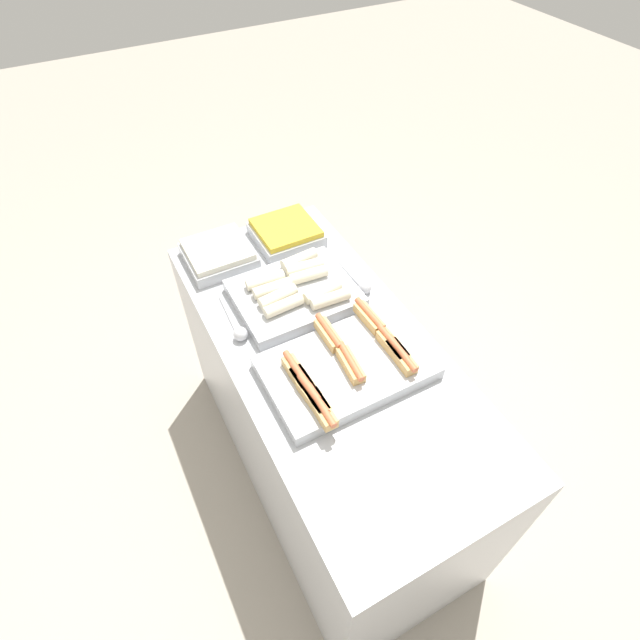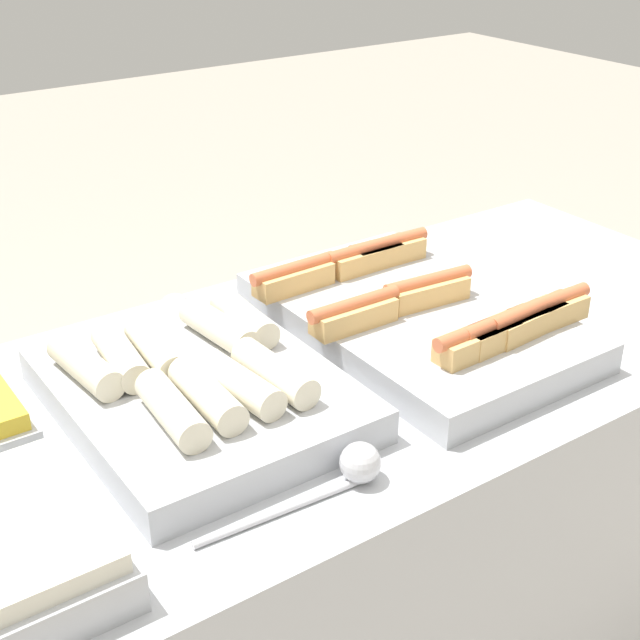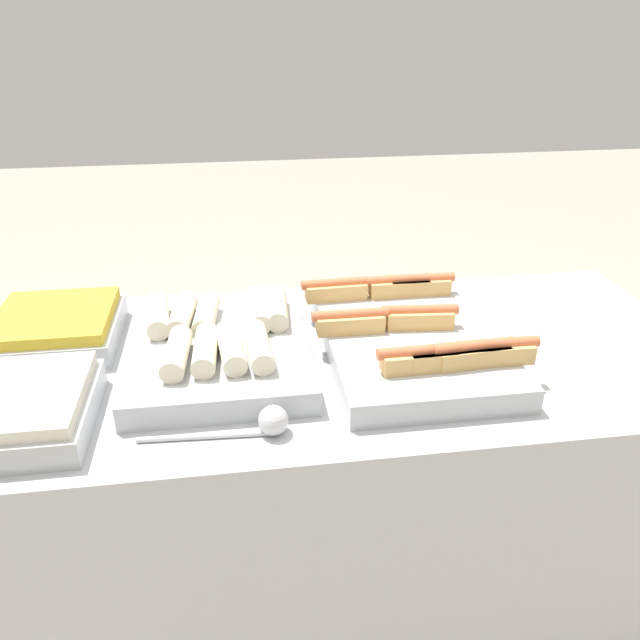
# 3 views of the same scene
# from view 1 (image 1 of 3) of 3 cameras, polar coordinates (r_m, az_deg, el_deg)

# --- Properties ---
(ground_plane) EXTENTS (12.00, 12.00, 0.00)m
(ground_plane) POSITION_cam_1_polar(r_m,az_deg,el_deg) (2.52, 0.54, -16.18)
(ground_plane) COLOR #ADA393
(counter) EXTENTS (1.53, 0.69, 0.91)m
(counter) POSITION_cam_1_polar(r_m,az_deg,el_deg) (2.12, 0.63, -10.71)
(counter) COLOR #B7BABF
(counter) RESTS_ON ground_plane
(tray_hotdogs) EXTENTS (0.41, 0.54, 0.10)m
(tray_hotdogs) POSITION_cam_1_polar(r_m,az_deg,el_deg) (1.65, 2.94, -5.33)
(tray_hotdogs) COLOR #B7BABF
(tray_hotdogs) RESTS_ON counter
(tray_wraps) EXTENTS (0.35, 0.44, 0.09)m
(tray_wraps) POSITION_cam_1_polar(r_m,az_deg,el_deg) (1.88, -2.89, 3.21)
(tray_wraps) COLOR #B7BABF
(tray_wraps) RESTS_ON counter
(tray_side_front) EXTENTS (0.26, 0.26, 0.07)m
(tray_side_front) POSITION_cam_1_polar(r_m,az_deg,el_deg) (2.08, -11.53, 7.37)
(tray_side_front) COLOR #B7BABF
(tray_side_front) RESTS_ON counter
(tray_side_back) EXTENTS (0.26, 0.26, 0.07)m
(tray_side_back) POSITION_cam_1_polar(r_m,az_deg,el_deg) (2.16, -3.90, 9.94)
(tray_side_back) COLOR #B7BABF
(tray_side_back) RESTS_ON counter
(serving_spoon_near) EXTENTS (0.25, 0.05, 0.05)m
(serving_spoon_near) POSITION_cam_1_polar(r_m,az_deg,el_deg) (1.78, -9.27, -1.30)
(serving_spoon_near) COLOR silver
(serving_spoon_near) RESTS_ON counter
(serving_spoon_far) EXTENTS (0.26, 0.05, 0.05)m
(serving_spoon_far) POSITION_cam_1_polar(r_m,az_deg,el_deg) (1.93, 4.87, 3.99)
(serving_spoon_far) COLOR silver
(serving_spoon_far) RESTS_ON counter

